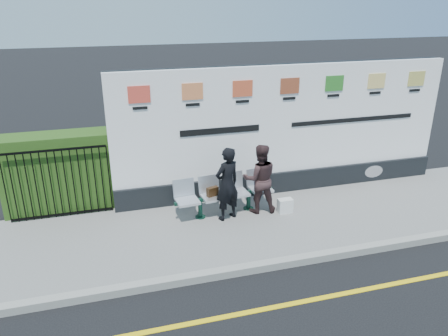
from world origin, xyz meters
name	(u,v)px	position (x,y,z in m)	size (l,w,h in m)	color
ground	(347,293)	(0.00, 0.00, 0.00)	(80.00, 80.00, 0.00)	black
pavement	(286,220)	(0.00, 2.50, 0.06)	(14.00, 3.00, 0.12)	slate
kerb	(319,257)	(0.00, 1.00, 0.07)	(14.00, 0.18, 0.14)	gray
yellow_line	(347,293)	(0.00, 0.00, 0.00)	(14.00, 0.10, 0.01)	yellow
billboard	(285,139)	(0.50, 3.85, 1.42)	(8.00, 0.30, 3.00)	black
hedge	(59,172)	(-4.58, 4.30, 0.97)	(2.35, 0.70, 1.70)	#2B4F17
railing	(59,183)	(-4.58, 3.85, 0.89)	(2.05, 0.06, 1.54)	black
bench	(225,203)	(-1.20, 3.05, 0.35)	(2.14, 0.56, 0.46)	silver
woman_left	(227,184)	(-1.22, 2.81, 0.91)	(0.58, 0.38, 1.59)	black
woman_right	(260,179)	(-0.45, 2.95, 0.89)	(0.74, 0.58, 1.53)	#362324
handbag_brown	(213,192)	(-1.48, 3.03, 0.68)	(0.25, 0.11, 0.20)	black
carrier_bag_white	(285,206)	(0.07, 2.72, 0.28)	(0.31, 0.19, 0.31)	silver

